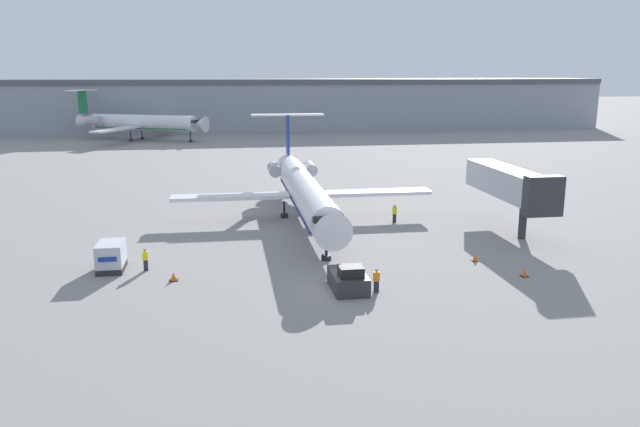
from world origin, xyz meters
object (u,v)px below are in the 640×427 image
object	(u,v)px
airplane_main	(304,189)
traffic_cone_right	(475,257)
worker_on_apron	(145,259)
airplane_parked_far_left	(139,122)
jet_bridge	(510,184)
luggage_cart	(111,256)
traffic_cone_mid	(525,273)
worker_near_tug	(376,280)
pushback_tug	(348,280)
traffic_cone_left	(174,277)
worker_by_wing	(395,213)

from	to	relation	value
airplane_main	traffic_cone_right	xyz separation A→B (m)	(11.50, -16.17, -2.85)
airplane_main	worker_on_apron	world-z (taller)	airplane_main
airplane_parked_far_left	jet_bridge	distance (m)	96.56
luggage_cart	traffic_cone_mid	bearing A→B (deg)	-11.97
worker_on_apron	worker_near_tug	bearing A→B (deg)	-24.60
airplane_parked_far_left	pushback_tug	bearing A→B (deg)	-75.68
pushback_tug	traffic_cone_right	bearing A→B (deg)	23.74
luggage_cart	traffic_cone_right	size ratio (longest dim) A/B	5.03
airplane_main	luggage_cart	world-z (taller)	airplane_main
pushback_tug	traffic_cone_mid	size ratio (longest dim) A/B	6.37
traffic_cone_left	traffic_cone_right	distance (m)	23.28
luggage_cart	worker_on_apron	xyz separation A→B (m)	(2.56, -0.55, -0.16)
airplane_main	jet_bridge	xyz separation A→B (m)	(18.32, -7.49, 1.32)
pushback_tug	airplane_parked_far_left	world-z (taller)	airplane_parked_far_left
worker_near_tug	traffic_cone_mid	xyz separation A→B (m)	(11.52, 1.49, -0.58)
airplane_main	traffic_cone_mid	distance (m)	24.65
airplane_parked_far_left	worker_on_apron	bearing A→B (deg)	-83.10
pushback_tug	traffic_cone_right	size ratio (longest dim) A/B	6.42
worker_on_apron	jet_bridge	distance (m)	33.24
worker_on_apron	luggage_cart	bearing A→B (deg)	167.79
airplane_parked_far_left	jet_bridge	world-z (taller)	airplane_parked_far_left
luggage_cart	worker_by_wing	xyz separation A→B (m)	(25.18, 11.23, -0.11)
luggage_cart	worker_by_wing	bearing A→B (deg)	24.04
traffic_cone_left	airplane_parked_far_left	xyz separation A→B (m)	(-13.50, 95.94, 3.55)
worker_near_tug	traffic_cone_mid	distance (m)	11.63
traffic_cone_right	jet_bridge	size ratio (longest dim) A/B	0.04
jet_bridge	worker_on_apron	bearing A→B (deg)	-167.58
pushback_tug	worker_on_apron	world-z (taller)	pushback_tug
luggage_cart	traffic_cone_right	bearing A→B (deg)	-4.35
airplane_main	airplane_parked_far_left	distance (m)	82.63
pushback_tug	worker_by_wing	xyz separation A→B (m)	(8.44, 18.32, 0.24)
pushback_tug	worker_on_apron	xyz separation A→B (m)	(-14.18, 6.53, 0.18)
luggage_cart	worker_near_tug	xyz separation A→B (m)	(18.53, -7.86, -0.20)
traffic_cone_left	jet_bridge	size ratio (longest dim) A/B	0.05
pushback_tug	airplane_main	bearing A→B (deg)	90.60
airplane_parked_far_left	worker_by_wing	bearing A→B (deg)	-67.40
traffic_cone_right	pushback_tug	bearing A→B (deg)	-156.26
worker_by_wing	traffic_cone_mid	size ratio (longest dim) A/B	2.98
jet_bridge	worker_near_tug	bearing A→B (deg)	-138.54
worker_by_wing	traffic_cone_left	size ratio (longest dim) A/B	2.86
worker_by_wing	worker_on_apron	size ratio (longest dim) A/B	1.05
pushback_tug	jet_bridge	distance (m)	22.96
pushback_tug	luggage_cart	xyz separation A→B (m)	(-16.75, 7.09, 0.34)
airplane_main	worker_by_wing	distance (m)	9.36
worker_on_apron	airplane_parked_far_left	xyz separation A→B (m)	(-11.29, 93.28, 2.94)
jet_bridge	traffic_cone_mid	bearing A→B (deg)	-110.37
traffic_cone_right	luggage_cart	bearing A→B (deg)	175.65
airplane_parked_far_left	traffic_cone_mid	bearing A→B (deg)	-68.63
worker_near_tug	airplane_parked_far_left	world-z (taller)	airplane_parked_far_left
worker_on_apron	worker_by_wing	bearing A→B (deg)	27.52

